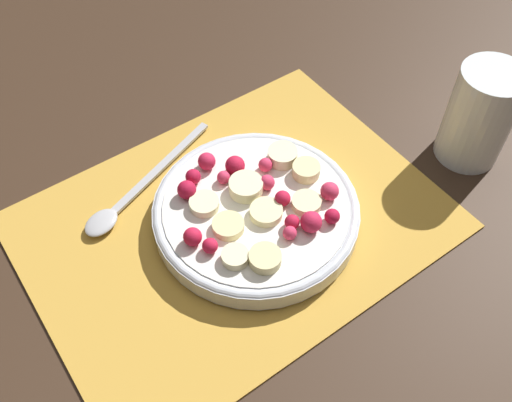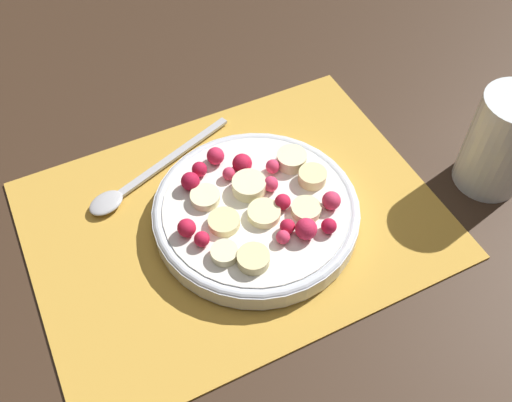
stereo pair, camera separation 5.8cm
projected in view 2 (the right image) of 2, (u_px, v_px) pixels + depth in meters
name	position (u px, v px, depth m)	size (l,w,h in m)	color
ground_plane	(235.00, 220.00, 0.61)	(3.00, 3.00, 0.00)	#382619
placemat	(235.00, 219.00, 0.61)	(0.43, 0.32, 0.01)	gold
fruit_bowl	(256.00, 210.00, 0.59)	(0.22, 0.22, 0.05)	silver
spoon	(134.00, 183.00, 0.63)	(0.19, 0.09, 0.01)	#B2B2B7
drinking_glass	(502.00, 143.00, 0.60)	(0.07, 0.07, 0.12)	white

